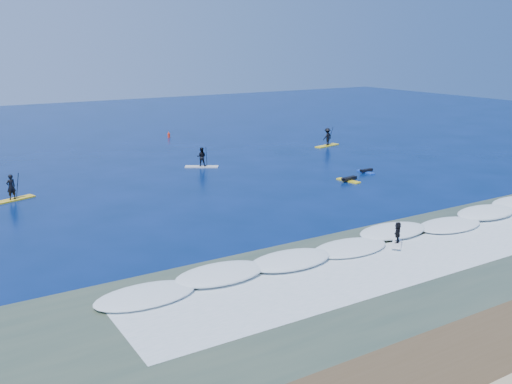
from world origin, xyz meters
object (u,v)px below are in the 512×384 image
sup_paddler_left (12,191)px  prone_paddler_near (349,179)px  prone_paddler_far (366,171)px  wave_surfer (398,234)px  marker_buoy (169,135)px  sup_paddler_right (327,138)px  sup_paddler_center (202,159)px

sup_paddler_left → prone_paddler_near: sup_paddler_left is taller
prone_paddler_far → wave_surfer: bearing=140.9°
prone_paddler_near → prone_paddler_far: prone_paddler_near is taller
marker_buoy → wave_surfer: bearing=-95.7°
sup_paddler_right → marker_buoy: 19.46m
sup_paddler_left → marker_buoy: size_ratio=4.42×
sup_paddler_center → prone_paddler_near: 13.94m
sup_paddler_left → prone_paddler_far: bearing=-33.0°
sup_paddler_right → prone_paddler_near: bearing=-135.8°
sup_paddler_left → prone_paddler_near: 26.30m
sup_paddler_right → marker_buoy: size_ratio=4.57×
wave_surfer → marker_buoy: 42.42m
prone_paddler_far → marker_buoy: (-7.26, 27.05, 0.20)m
prone_paddler_near → marker_buoy: size_ratio=2.99×
sup_paddler_left → sup_paddler_right: (33.83, 5.65, 0.20)m
sup_paddler_left → wave_surfer: size_ratio=2.02×
sup_paddler_center → sup_paddler_right: (16.87, 2.59, 0.11)m
sup_paddler_left → sup_paddler_right: 34.30m
sup_paddler_right → wave_surfer: 32.27m
sup_paddler_left → sup_paddler_center: sup_paddler_left is taller
prone_paddler_near → prone_paddler_far: bearing=-73.2°
prone_paddler_near → prone_paddler_far: size_ratio=1.21×
sup_paddler_left → sup_paddler_center: bearing=-9.5°
sup_paddler_right → prone_paddler_near: size_ratio=1.53×
prone_paddler_near → sup_paddler_center: bearing=25.7°
prone_paddler_near → marker_buoy: marker_buoy is taller
sup_paddler_right → wave_surfer: size_ratio=2.09×
sup_paddler_right → wave_surfer: sup_paddler_right is taller
wave_surfer → marker_buoy: wave_surfer is taller
wave_surfer → prone_paddler_near: bearing=16.8°
prone_paddler_far → marker_buoy: size_ratio=2.46×
sup_paddler_left → wave_surfer: sup_paddler_left is taller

